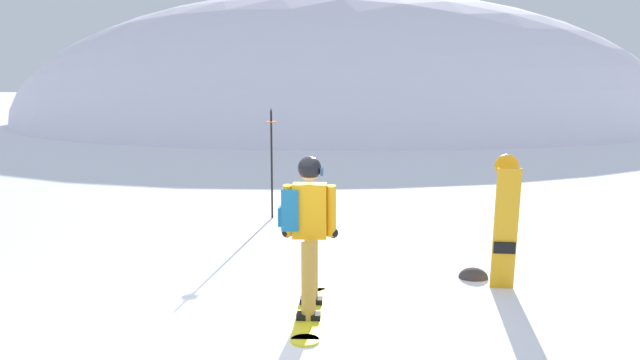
{
  "coord_description": "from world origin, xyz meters",
  "views": [
    {
      "loc": [
        1.24,
        -6.31,
        2.48
      ],
      "look_at": [
        0.15,
        3.24,
        1.0
      ],
      "focal_mm": 35.64,
      "sensor_mm": 36.0,
      "label": 1
    }
  ],
  "objects_px": {
    "snowboarder_main": "(307,230)",
    "rock_dark": "(473,278)",
    "spare_snowboard": "(505,223)",
    "piste_marker_near": "(272,156)"
  },
  "relations": [
    {
      "from": "spare_snowboard",
      "to": "snowboarder_main",
      "type": "bearing_deg",
      "value": -155.63
    },
    {
      "from": "snowboarder_main",
      "to": "rock_dark",
      "type": "relative_size",
      "value": 4.88
    },
    {
      "from": "snowboarder_main",
      "to": "spare_snowboard",
      "type": "bearing_deg",
      "value": 24.37
    },
    {
      "from": "snowboarder_main",
      "to": "rock_dark",
      "type": "distance_m",
      "value": 2.61
    },
    {
      "from": "snowboarder_main",
      "to": "rock_dark",
      "type": "xyz_separation_m",
      "value": [
        1.95,
        1.47,
        -0.92
      ]
    },
    {
      "from": "spare_snowboard",
      "to": "piste_marker_near",
      "type": "xyz_separation_m",
      "value": [
        -3.53,
        3.76,
        0.32
      ]
    },
    {
      "from": "spare_snowboard",
      "to": "piste_marker_near",
      "type": "bearing_deg",
      "value": 133.2
    },
    {
      "from": "spare_snowboard",
      "to": "piste_marker_near",
      "type": "relative_size",
      "value": 0.81
    },
    {
      "from": "spare_snowboard",
      "to": "piste_marker_near",
      "type": "distance_m",
      "value": 5.17
    },
    {
      "from": "snowboarder_main",
      "to": "piste_marker_near",
      "type": "xyz_separation_m",
      "value": [
        -1.29,
        4.78,
        0.24
      ]
    }
  ]
}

